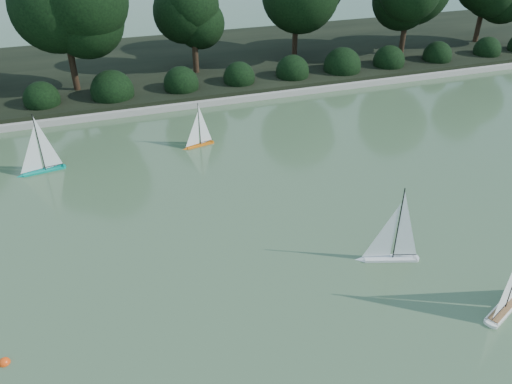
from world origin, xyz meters
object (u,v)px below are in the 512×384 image
sailboat_teal (38,163)px  race_buoy (5,363)px  sailboat_white_a (387,248)px  sailboat_orange (197,140)px

sailboat_teal → race_buoy: 5.81m
sailboat_white_a → race_buoy: size_ratio=9.90×
sailboat_white_a → sailboat_teal: size_ratio=1.03×
sailboat_teal → race_buoy: bearing=-93.3°
sailboat_orange → race_buoy: size_ratio=7.61×
sailboat_white_a → sailboat_orange: size_ratio=1.30×
sailboat_white_a → sailboat_teal: bearing=137.5°
sailboat_orange → sailboat_teal: sailboat_teal is taller
sailboat_orange → sailboat_teal: bearing=-177.6°
race_buoy → sailboat_teal: bearing=86.7°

